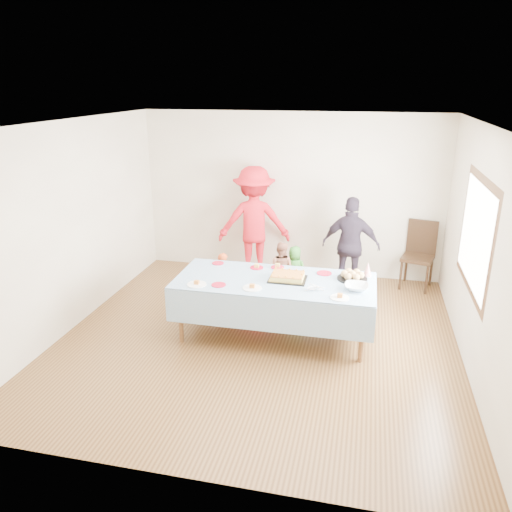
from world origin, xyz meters
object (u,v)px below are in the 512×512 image
at_px(birthday_cake, 288,277).
at_px(dining_chair, 419,251).
at_px(party_table, 275,284).
at_px(adult_left, 254,222).

bearing_deg(birthday_cake, dining_chair, 50.10).
distance_m(party_table, dining_chair, 2.91).
bearing_deg(party_table, dining_chair, 48.16).
bearing_deg(birthday_cake, party_table, -166.79).
relative_size(party_table, dining_chair, 2.33).
height_order(dining_chair, adult_left, adult_left).
height_order(party_table, birthday_cake, birthday_cake).
bearing_deg(adult_left, birthday_cake, 101.81).
bearing_deg(birthday_cake, adult_left, 113.82).
height_order(party_table, adult_left, adult_left).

